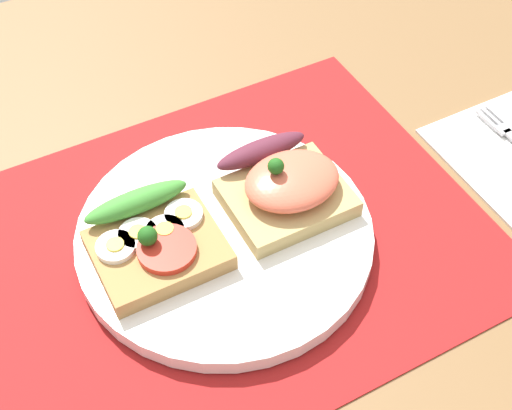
% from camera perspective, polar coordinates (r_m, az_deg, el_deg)
% --- Properties ---
extents(ground_plane, '(1.20, 0.90, 0.03)m').
position_cam_1_polar(ground_plane, '(0.62, -2.45, -3.96)').
color(ground_plane, brown).
extents(placemat, '(0.44, 0.35, 0.00)m').
position_cam_1_polar(placemat, '(0.61, -2.50, -2.97)').
color(placemat, maroon).
rests_on(placemat, ground_plane).
extents(plate, '(0.25, 0.25, 0.02)m').
position_cam_1_polar(plate, '(0.60, -2.53, -2.43)').
color(plate, white).
rests_on(plate, placemat).
extents(sandwich_egg_tomato, '(0.10, 0.10, 0.04)m').
position_cam_1_polar(sandwich_egg_tomato, '(0.57, -8.12, -2.98)').
color(sandwich_egg_tomato, '#AB7C46').
rests_on(sandwich_egg_tomato, plate).
extents(sandwich_salmon, '(0.10, 0.10, 0.05)m').
position_cam_1_polar(sandwich_salmon, '(0.60, 2.35, 1.70)').
color(sandwich_salmon, tan).
rests_on(sandwich_salmon, plate).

